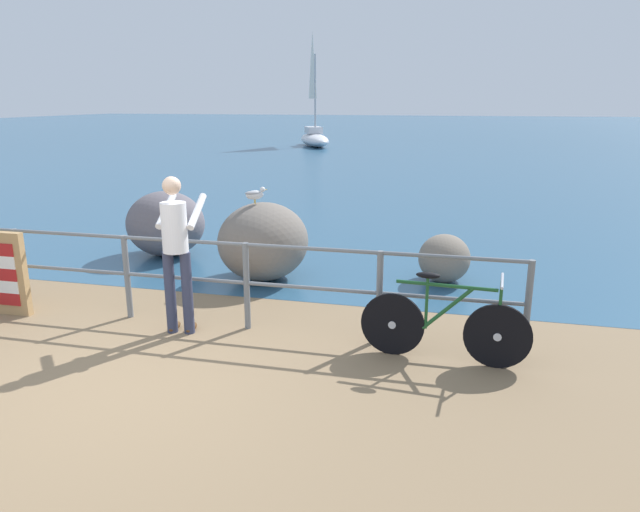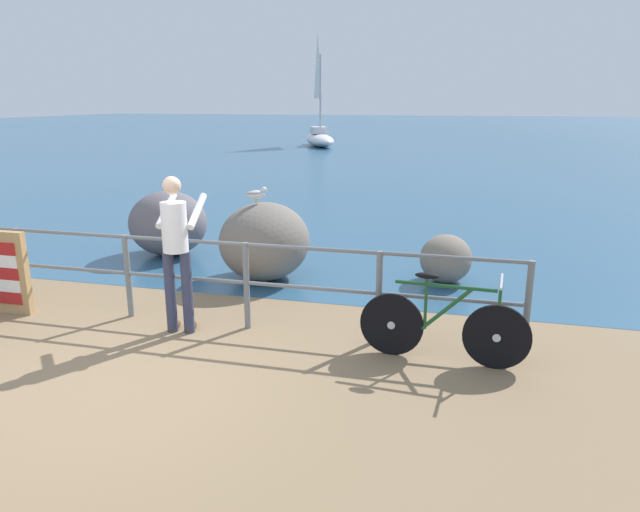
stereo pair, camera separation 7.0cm
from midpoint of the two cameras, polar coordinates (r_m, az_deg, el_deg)
name	(u,v)px [view 1 (the left image)]	position (r m, az deg, el deg)	size (l,w,h in m)	color
ground_plane	(386,164)	(24.61, 6.44, 8.96)	(120.00, 120.00, 0.10)	#846B4C
sea_surface	(428,130)	(52.08, 10.48, 12.10)	(120.00, 90.00, 0.01)	#2D5675
promenade_railing	(185,271)	(6.95, -13.43, -1.42)	(7.68, 0.07, 1.02)	slate
bicycle	(444,325)	(5.97, 11.79, -6.62)	(1.70, 0.48, 0.92)	black
person_at_railing	(176,248)	(6.59, -14.22, 0.81)	(0.49, 0.66, 1.78)	#333851
breakwater_boulder_main	(263,241)	(8.50, -5.83, 1.43)	(1.31, 1.43, 1.14)	slate
breakwater_boulder_left	(166,224)	(10.13, -15.11, 3.09)	(1.31, 1.26, 1.09)	slate
breakwater_boulder_right	(444,258)	(8.57, 11.88, -0.22)	(0.74, 0.89, 0.69)	slate
seagull	(255,194)	(8.32, -6.65, 6.08)	(0.31, 0.26, 0.23)	gold
sailboat	(314,133)	(33.13, -0.62, 11.95)	(3.08, 4.53, 6.16)	white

